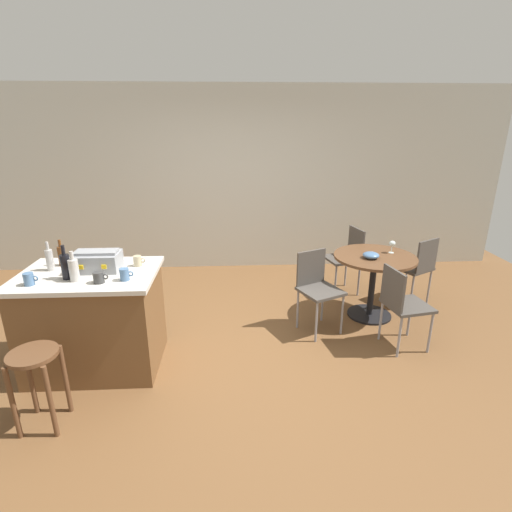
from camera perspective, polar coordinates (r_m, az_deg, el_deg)
name	(u,v)px	position (r m, az deg, el deg)	size (l,w,h in m)	color
ground_plane	(245,350)	(4.04, -1.61, -13.61)	(8.80, 8.80, 0.00)	brown
back_wall	(240,180)	(5.97, -2.41, 11.01)	(8.00, 0.10, 2.70)	beige
kitchen_island	(94,320)	(3.89, -22.52, -8.61)	(1.18, 0.84, 0.93)	brown
wooden_stool	(36,371)	(3.35, -29.43, -14.47)	(0.35, 0.35, 0.62)	brown
dining_table	(374,271)	(4.65, 16.79, -2.05)	(0.92, 0.92, 0.75)	black
folding_chair_near	(417,265)	(5.16, 22.41, -1.27)	(0.55, 0.55, 0.87)	#47423D
folding_chair_far	(347,255)	(5.27, 13.16, 0.15)	(0.48, 0.48, 0.87)	#47423D
folding_chair_left	(317,285)	(4.25, 8.89, -4.17)	(0.53, 0.53, 0.87)	#47423D
folding_chair_right	(402,302)	(4.12, 20.53, -6.28)	(0.47, 0.47, 0.85)	#47423D
toolbox	(97,261)	(3.72, -22.14, -0.67)	(0.39, 0.27, 0.18)	gray
bottle_0	(66,266)	(3.61, -26.03, -1.32)	(0.08, 0.08, 0.29)	black
bottle_1	(62,256)	(3.97, -26.52, 0.06)	(0.06, 0.06, 0.25)	#603314
bottle_2	(74,270)	(3.54, -25.06, -1.81)	(0.08, 0.08, 0.26)	#B7B2AD
bottle_3	(50,259)	(3.89, -27.90, -0.45)	(0.06, 0.06, 0.26)	#B7B2AD
cup_0	(29,279)	(3.63, -30.23, -2.93)	(0.12, 0.08, 0.10)	#4C7099
cup_1	(99,277)	(3.43, -21.97, -2.92)	(0.12, 0.09, 0.09)	#383838
cup_2	(138,261)	(3.72, -16.90, -0.70)	(0.11, 0.07, 0.10)	tan
cup_3	(125,274)	(3.41, -18.62, -2.56)	(0.11, 0.08, 0.10)	#4C7099
wine_glass	(392,244)	(4.73, 19.28, 1.67)	(0.07, 0.07, 0.14)	silver
serving_bowl	(371,255)	(4.49, 16.44, 0.11)	(0.18, 0.18, 0.07)	#4C7099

